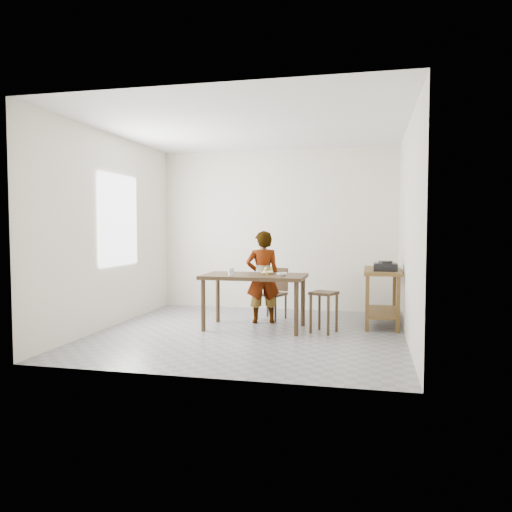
% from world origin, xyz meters
% --- Properties ---
extents(floor, '(4.00, 4.00, 0.04)m').
position_xyz_m(floor, '(0.00, 0.00, -0.02)').
color(floor, gray).
rests_on(floor, ground).
extents(ceiling, '(4.00, 4.00, 0.04)m').
position_xyz_m(ceiling, '(0.00, 0.00, 2.72)').
color(ceiling, white).
rests_on(ceiling, wall_back).
extents(wall_back, '(4.00, 0.04, 2.70)m').
position_xyz_m(wall_back, '(0.00, 2.02, 1.35)').
color(wall_back, silver).
rests_on(wall_back, ground).
extents(wall_front, '(4.00, 0.04, 2.70)m').
position_xyz_m(wall_front, '(0.00, -2.02, 1.35)').
color(wall_front, silver).
rests_on(wall_front, ground).
extents(wall_left, '(0.04, 4.00, 2.70)m').
position_xyz_m(wall_left, '(-2.02, 0.00, 1.35)').
color(wall_left, silver).
rests_on(wall_left, ground).
extents(wall_right, '(0.04, 4.00, 2.70)m').
position_xyz_m(wall_right, '(2.02, 0.00, 1.35)').
color(wall_right, silver).
rests_on(wall_right, ground).
extents(window_pane, '(0.02, 1.10, 1.30)m').
position_xyz_m(window_pane, '(-1.97, 0.20, 1.50)').
color(window_pane, white).
rests_on(window_pane, wall_left).
extents(dining_table, '(1.40, 0.80, 0.75)m').
position_xyz_m(dining_table, '(0.00, 0.30, 0.38)').
color(dining_table, '#382717').
rests_on(dining_table, floor).
extents(prep_counter, '(0.50, 1.20, 0.80)m').
position_xyz_m(prep_counter, '(1.72, 1.00, 0.40)').
color(prep_counter, brown).
rests_on(prep_counter, floor).
extents(child, '(0.57, 0.46, 1.35)m').
position_xyz_m(child, '(0.03, 0.73, 0.67)').
color(child, silver).
rests_on(child, floor).
extents(dining_chair, '(0.47, 0.47, 0.78)m').
position_xyz_m(dining_chair, '(0.09, 1.04, 0.39)').
color(dining_chair, '#382717').
rests_on(dining_chair, floor).
extents(stool, '(0.40, 0.40, 0.55)m').
position_xyz_m(stool, '(0.96, 0.25, 0.27)').
color(stool, '#382717').
rests_on(stool, floor).
extents(glass_tumbler, '(0.10, 0.10, 0.10)m').
position_xyz_m(glass_tumbler, '(-0.28, 0.11, 0.80)').
color(glass_tumbler, silver).
rests_on(glass_tumbler, dining_table).
extents(small_bowl, '(0.17, 0.17, 0.04)m').
position_xyz_m(small_bowl, '(0.40, 0.20, 0.77)').
color(small_bowl, white).
rests_on(small_bowl, dining_table).
extents(banana, '(0.20, 0.15, 0.07)m').
position_xyz_m(banana, '(0.17, 0.35, 0.78)').
color(banana, gold).
rests_on(banana, dining_table).
extents(serving_bowl, '(0.23, 0.23, 0.05)m').
position_xyz_m(serving_bowl, '(1.77, 1.40, 0.82)').
color(serving_bowl, white).
rests_on(serving_bowl, prep_counter).
extents(gas_burner, '(0.32, 0.32, 0.11)m').
position_xyz_m(gas_burner, '(1.76, 0.72, 0.85)').
color(gas_burner, black).
rests_on(gas_burner, prep_counter).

